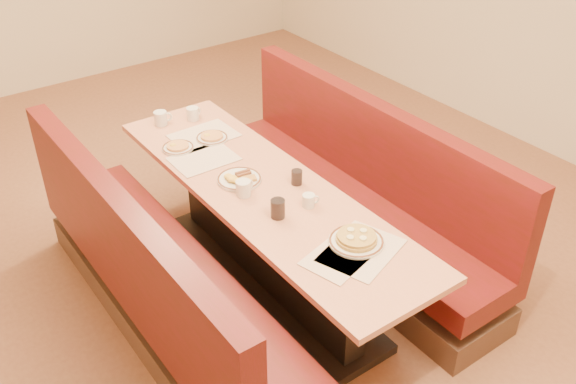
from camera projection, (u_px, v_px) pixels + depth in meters
ground at (266, 284)px, 4.20m from camera, size 8.00×8.00×0.00m
diner_table at (265, 238)px, 4.00m from camera, size 0.70×2.50×0.75m
booth_left at (159, 286)px, 3.65m from camera, size 0.55×2.50×1.05m
booth_right at (354, 202)px, 4.37m from camera, size 0.55×2.50×1.05m
placemat_near_left at (339, 257)px, 3.25m from camera, size 0.41×0.35×0.00m
placemat_near_right at (361, 250)px, 3.29m from camera, size 0.51×0.44×0.00m
placemat_far_left at (204, 159)px, 4.07m from camera, size 0.40×0.30×0.00m
placemat_far_right at (204, 136)px, 4.33m from camera, size 0.43×0.32×0.00m
pancake_plate at (356, 240)px, 3.33m from camera, size 0.29×0.29×0.07m
eggs_plate at (239, 179)px, 3.85m from camera, size 0.27×0.27×0.05m
extra_plate_mid at (212, 137)px, 4.29m from camera, size 0.21×0.21×0.04m
extra_plate_far at (178, 147)px, 4.18m from camera, size 0.21×0.21×0.04m
coffee_mug_a at (309, 200)px, 3.61m from camera, size 0.10×0.07×0.08m
coffee_mug_b at (244, 188)px, 3.70m from camera, size 0.12×0.09×0.09m
coffee_mug_c at (193, 113)px, 4.52m from camera, size 0.12×0.09×0.09m
coffee_mug_d at (161, 118)px, 4.45m from camera, size 0.13×0.09×0.10m
soda_tumbler_near at (278, 209)px, 3.52m from camera, size 0.08×0.08×0.11m
soda_tumbler_mid at (297, 177)px, 3.81m from camera, size 0.07×0.07×0.09m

